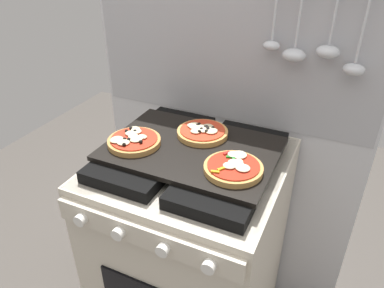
# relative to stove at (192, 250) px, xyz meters

# --- Properties ---
(kitchen_backsplash) EXTENTS (1.10, 0.09, 1.55)m
(kitchen_backsplash) POSITION_rel_stove_xyz_m (0.00, 0.34, 0.34)
(kitchen_backsplash) COLOR silver
(kitchen_backsplash) RESTS_ON ground_plane
(stove) EXTENTS (0.60, 0.64, 0.90)m
(stove) POSITION_rel_stove_xyz_m (0.00, 0.00, 0.00)
(stove) COLOR beige
(stove) RESTS_ON ground_plane
(baking_tray) EXTENTS (0.54, 0.38, 0.02)m
(baking_tray) POSITION_rel_stove_xyz_m (0.00, 0.00, 0.46)
(baking_tray) COLOR black
(baking_tray) RESTS_ON stove
(pizza_left) EXTENTS (0.17, 0.17, 0.03)m
(pizza_left) POSITION_rel_stove_xyz_m (-0.18, -0.06, 0.48)
(pizza_left) COLOR #C18947
(pizza_left) RESTS_ON baking_tray
(pizza_right) EXTENTS (0.17, 0.17, 0.03)m
(pizza_right) POSITION_rel_stove_xyz_m (0.17, -0.07, 0.48)
(pizza_right) COLOR tan
(pizza_right) RESTS_ON baking_tray
(pizza_center) EXTENTS (0.17, 0.17, 0.03)m
(pizza_center) POSITION_rel_stove_xyz_m (-0.00, 0.09, 0.48)
(pizza_center) COLOR tan
(pizza_center) RESTS_ON baking_tray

